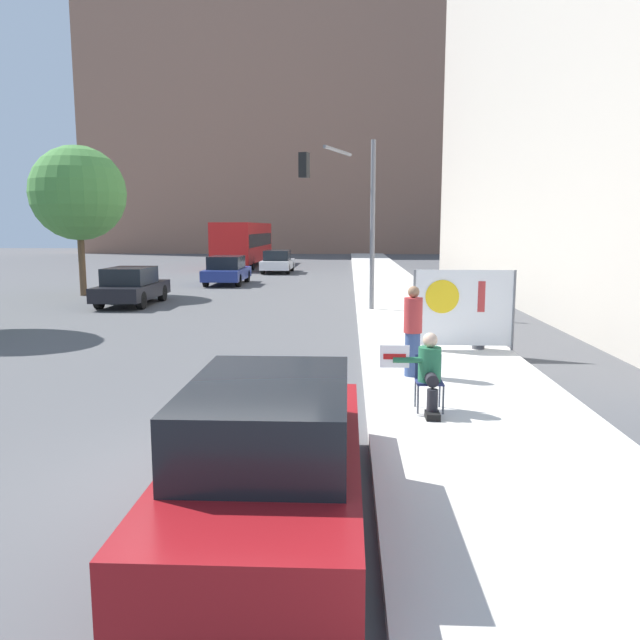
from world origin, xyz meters
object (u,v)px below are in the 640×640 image
at_px(traffic_light_pole, 346,197).
at_px(protest_banner, 463,308).
at_px(street_tree_midblock, 78,193).
at_px(car_on_road_distant, 278,262).
at_px(car_on_road_nearest, 131,286).
at_px(city_bus_on_road, 244,242).
at_px(pedestrian_behind, 480,309).
at_px(parked_car_curbside, 271,452).
at_px(jogger_on_sidewalk, 413,331).
at_px(seated_protester, 429,370).
at_px(car_on_road_midblock, 227,270).

bearing_deg(traffic_light_pole, protest_banner, -70.27).
bearing_deg(street_tree_midblock, car_on_road_distant, 63.96).
xyz_separation_m(car_on_road_nearest, street_tree_midblock, (-3.19, 3.15, 3.58)).
relative_size(protest_banner, city_bus_on_road, 0.19).
height_order(protest_banner, car_on_road_nearest, protest_banner).
bearing_deg(city_bus_on_road, protest_banner, -72.28).
distance_m(pedestrian_behind, parked_car_curbside, 9.08).
height_order(protest_banner, city_bus_on_road, city_bus_on_road).
relative_size(jogger_on_sidewalk, protest_banner, 0.74).
bearing_deg(parked_car_curbside, city_bus_on_road, 99.81).
distance_m(jogger_on_sidewalk, street_tree_midblock, 19.53).
relative_size(jogger_on_sidewalk, traffic_light_pole, 0.30).
xyz_separation_m(pedestrian_behind, traffic_light_pole, (-3.05, 7.25, 2.82)).
relative_size(car_on_road_nearest, car_on_road_distant, 0.93).
relative_size(protest_banner, traffic_light_pole, 0.41).
relative_size(traffic_light_pole, car_on_road_nearest, 1.35).
distance_m(pedestrian_behind, protest_banner, 0.43).
xyz_separation_m(parked_car_curbside, car_on_road_nearest, (-7.36, 17.11, -0.02)).
height_order(jogger_on_sidewalk, city_bus_on_road, city_bus_on_road).
relative_size(seated_protester, street_tree_midblock, 0.19).
bearing_deg(pedestrian_behind, car_on_road_midblock, -154.69).
distance_m(jogger_on_sidewalk, pedestrian_behind, 3.21).
relative_size(pedestrian_behind, street_tree_midblock, 0.28).
bearing_deg(seated_protester, protest_banner, 90.17).
distance_m(car_on_road_nearest, car_on_road_midblock, 8.81).
bearing_deg(traffic_light_pole, parked_car_curbside, -92.41).
xyz_separation_m(protest_banner, street_tree_midblock, (-13.86, 12.10, 3.19)).
distance_m(traffic_light_pole, parked_car_curbside, 15.87).
distance_m(seated_protester, car_on_road_nearest, 16.62).
relative_size(traffic_light_pole, street_tree_midblock, 0.89).
bearing_deg(car_on_road_midblock, jogger_on_sidewalk, -69.87).
xyz_separation_m(parked_car_curbside, car_on_road_midblock, (-5.43, 25.70, -0.00)).
bearing_deg(pedestrian_behind, car_on_road_nearest, -130.92).
distance_m(car_on_road_nearest, car_on_road_distant, 17.38).
distance_m(jogger_on_sidewalk, car_on_road_midblock, 21.41).
bearing_deg(pedestrian_behind, street_tree_midblock, -132.36).
distance_m(protest_banner, street_tree_midblock, 18.67).
distance_m(parked_car_curbside, car_on_road_midblock, 26.27).
bearing_deg(seated_protester, car_on_road_distant, 116.49).
bearing_deg(protest_banner, city_bus_on_road, 107.72).
height_order(protest_banner, car_on_road_midblock, protest_banner).
xyz_separation_m(pedestrian_behind, city_bus_on_road, (-10.68, 32.03, 0.79)).
bearing_deg(street_tree_midblock, seated_protester, -53.54).
distance_m(pedestrian_behind, city_bus_on_road, 33.77).
bearing_deg(seated_protester, city_bus_on_road, 119.50).
xyz_separation_m(parked_car_curbside, car_on_road_distant, (-3.78, 34.11, -0.00)).
distance_m(traffic_light_pole, car_on_road_distant, 19.36).
relative_size(protest_banner, car_on_road_nearest, 0.55).
xyz_separation_m(seated_protester, car_on_road_distant, (-5.73, 30.78, -0.06)).
height_order(seated_protester, protest_banner, protest_banner).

